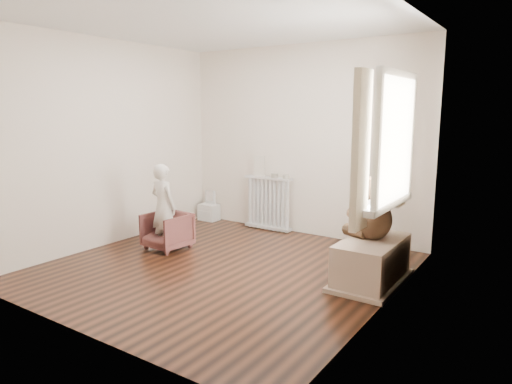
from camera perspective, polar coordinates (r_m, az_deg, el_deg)
The scene contains 20 objects.
floor at distance 5.13m, azimuth -4.25°, elevation -9.42°, with size 3.60×3.60×0.01m, color black.
ceiling at distance 4.91m, azimuth -4.67°, elevation 20.51°, with size 3.60×3.60×0.01m, color white.
back_wall at distance 6.36m, azimuth 5.69°, elevation 6.36°, with size 3.60×0.02×2.60m, color white.
front_wall at distance 3.62m, azimuth -22.38°, elevation 2.81°, with size 3.60×0.02×2.60m, color white.
left_wall at distance 6.12m, azimuth -17.88°, elevation 5.79°, with size 0.02×3.60×2.60m, color white.
right_wall at distance 4.00m, azimuth 16.32°, elevation 3.79°, with size 0.02×3.60×2.60m, color white.
window at distance 4.28m, azimuth 17.13°, elevation 6.16°, with size 0.03×0.90×1.10m, color white.
window_sill at distance 4.38m, azimuth 15.62°, elevation -1.33°, with size 0.22×1.10×0.06m, color silver.
curtain_left at distance 3.78m, azimuth 12.97°, elevation 4.97°, with size 0.06×0.26×1.30m, color #BCAE8C.
curtain_right at distance 4.86m, azimuth 17.81°, elevation 5.84°, with size 0.06×0.26×1.30m, color #BCAE8C.
radiator at distance 6.60m, azimuth 1.54°, elevation -1.42°, with size 0.74×0.14×0.78m, color silver.
paper_doll at distance 6.60m, azimuth 0.42°, elevation 3.28°, with size 0.18×0.02×0.30m, color beige.
tin_a at distance 6.48m, azimuth 2.34°, elevation 2.09°, with size 0.10×0.10×0.06m, color #A59E8C.
tin_b at distance 6.39m, azimuth 3.76°, elevation 1.92°, with size 0.09×0.09×0.05m, color #A59E8C.
toy_vanity at distance 7.23m, azimuth -5.92°, elevation -1.38°, with size 0.30×0.21×0.47m, color silver.
armchair at distance 5.82m, azimuth -11.05°, elevation -4.80°, with size 0.49×0.51×0.46m, color #572A26.
child at distance 5.71m, azimuth -11.51°, elevation -1.80°, with size 0.39×0.25×1.06m, color silver.
toy_bench at distance 4.78m, azimuth 14.23°, elevation -8.66°, with size 0.50×0.95×0.45m, color tan.
teddy_bear at distance 4.71m, azimuth 14.41°, elevation -2.99°, with size 0.50×0.38×0.61m, color #362416, non-canonical shape.
plush_cat at distance 4.58m, azimuth 16.47°, elevation 0.75°, with size 0.15×0.24×0.20m, color #665E54, non-canonical shape.
Camera 1 is at (2.99, -3.79, 1.71)m, focal length 32.00 mm.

